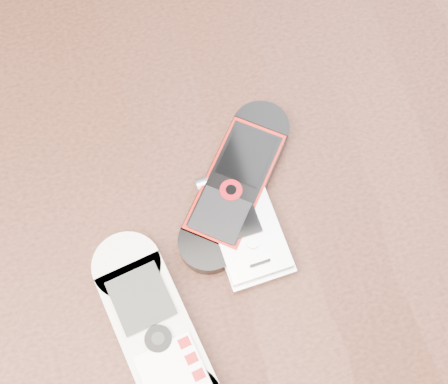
# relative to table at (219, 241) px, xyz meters

# --- Properties ---
(ground) EXTENTS (4.00, 4.00, 0.00)m
(ground) POSITION_rel_table_xyz_m (0.00, 0.00, -0.64)
(ground) COLOR #472B19
(ground) RESTS_ON ground
(table) EXTENTS (1.20, 0.80, 0.75)m
(table) POSITION_rel_table_xyz_m (0.00, 0.00, 0.00)
(table) COLOR black
(table) RESTS_ON ground
(nokia_white) EXTENTS (0.07, 0.15, 0.02)m
(nokia_white) POSITION_rel_table_xyz_m (-0.06, -0.08, 0.11)
(nokia_white) COLOR white
(nokia_white) RESTS_ON table
(nokia_black_red) EXTENTS (0.12, 0.14, 0.01)m
(nokia_black_red) POSITION_rel_table_xyz_m (0.02, 0.01, 0.11)
(nokia_black_red) COLOR black
(nokia_black_red) RESTS_ON table
(motorola_razr) EXTENTS (0.05, 0.09, 0.01)m
(motorola_razr) POSITION_rel_table_xyz_m (0.01, -0.03, 0.11)
(motorola_razr) COLOR #B6B6BA
(motorola_razr) RESTS_ON table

